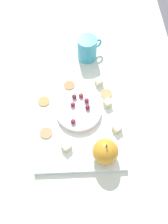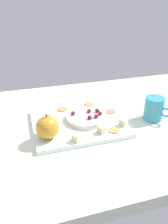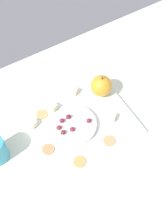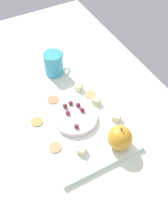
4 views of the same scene
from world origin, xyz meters
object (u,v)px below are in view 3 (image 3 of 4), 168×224
(grape_5, at_px, (72,129))
(cheese_cube_0, at_px, (53,107))
(cracker_1, at_px, (48,149))
(grape_3, at_px, (89,121))
(grape_0, at_px, (63,133))
(cheese_cube_2, at_px, (112,117))
(cheese_cube_1, at_px, (32,124))
(grape_1, at_px, (59,128))
(platter, at_px, (82,123))
(cracker_2, at_px, (80,162))
(cracker_0, at_px, (42,114))
(grape_2, at_px, (62,121))
(cheese_cube_3, at_px, (74,91))
(grape_4, at_px, (68,117))
(serving_dish, at_px, (74,125))
(apple_whole, at_px, (101,86))
(cracker_3, at_px, (109,141))

(grape_5, bearing_deg, cheese_cube_0, 94.94)
(cracker_1, bearing_deg, grape_3, 4.30)
(cracker_1, xyz_separation_m, grape_0, (0.07, 0.02, 0.02))
(cheese_cube_2, distance_m, grape_0, 0.18)
(cheese_cube_1, relative_size, grape_1, 1.41)
(cracker_1, bearing_deg, grape_1, 32.86)
(platter, xyz_separation_m, cracker_2, (-0.08, -0.12, 0.01))
(cracker_1, relative_size, grape_1, 2.36)
(cracker_0, distance_m, grape_5, 0.13)
(grape_2, bearing_deg, cracker_1, -145.12)
(cheese_cube_3, xyz_separation_m, grape_4, (-0.07, -0.09, 0.01))
(cheese_cube_3, relative_size, grape_3, 1.41)
(cracker_2, relative_size, grape_5, 2.36)
(cheese_cube_2, bearing_deg, cheese_cube_3, 109.08)
(serving_dish, bearing_deg, cheese_cube_2, -18.47)
(grape_1, xyz_separation_m, grape_4, (0.05, 0.02, 0.00))
(cheese_cube_3, distance_m, grape_4, 0.12)
(apple_whole, relative_size, cheese_cube_2, 3.17)
(platter, height_order, cheese_cube_2, cheese_cube_2)
(cheese_cube_1, height_order, cheese_cube_3, same)
(platter, xyz_separation_m, cheese_cube_0, (-0.06, 0.10, 0.02))
(platter, xyz_separation_m, grape_0, (-0.08, -0.02, 0.04))
(grape_2, relative_size, grape_4, 1.00)
(grape_0, xyz_separation_m, grape_3, (0.10, -0.00, -0.00))
(grape_4, height_order, grape_5, same)
(grape_2, bearing_deg, cracker_3, -52.82)
(cracker_0, xyz_separation_m, grape_2, (0.04, -0.07, 0.03))
(platter, xyz_separation_m, serving_dish, (-0.03, -0.00, 0.02))
(cracker_3, xyz_separation_m, grape_2, (-0.10, 0.14, 0.03))
(serving_dish, relative_size, cheese_cube_1, 6.15)
(grape_1, bearing_deg, grape_2, 40.30)
(cheese_cube_1, xyz_separation_m, grape_1, (0.07, -0.07, 0.01))
(cheese_cube_1, bearing_deg, grape_2, -28.77)
(platter, xyz_separation_m, grape_3, (0.02, -0.02, 0.03))
(cracker_0, xyz_separation_m, grape_1, (0.02, -0.09, 0.02))
(serving_dish, bearing_deg, platter, 1.10)
(cracker_2, xyz_separation_m, grape_5, (0.03, 0.10, 0.02))
(cheese_cube_0, bearing_deg, cracker_0, 179.45)
(cheese_cube_0, bearing_deg, grape_5, -85.06)
(cheese_cube_1, bearing_deg, platter, -26.68)
(grape_1, bearing_deg, cheese_cube_3, 42.74)
(cheese_cube_1, height_order, grape_1, grape_1)
(grape_3, bearing_deg, grape_0, 177.86)
(cracker_1, distance_m, cracker_2, 0.11)
(grape_0, distance_m, grape_2, 0.05)
(cracker_0, bearing_deg, platter, -43.53)
(cracker_0, height_order, grape_0, grape_0)
(platter, relative_size, grape_0, 19.69)
(grape_5, bearing_deg, grape_0, 173.58)
(grape_3, xyz_separation_m, grape_4, (-0.05, 0.05, 0.00))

